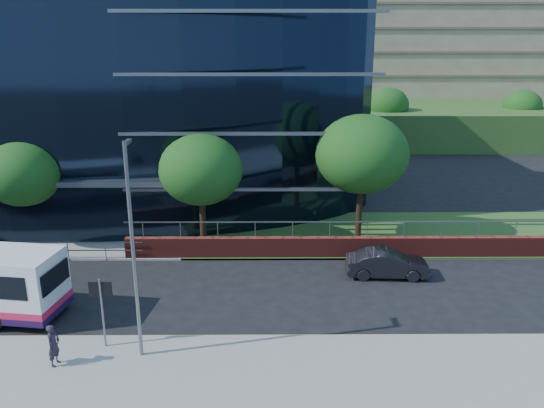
{
  "coord_description": "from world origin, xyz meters",
  "views": [
    {
      "loc": [
        10.73,
        -19.39,
        11.23
      ],
      "look_at": [
        10.91,
        8.0,
        2.87
      ],
      "focal_mm": 35.0,
      "sensor_mm": 36.0,
      "label": 1
    }
  ],
  "objects_px": {
    "street_sign": "(101,298)",
    "tree_far_b": "(23,174)",
    "tree_far_c": "(201,170)",
    "tree_dist_f": "(523,106)",
    "streetlight_east": "(133,246)",
    "tree_dist_e": "(388,105)",
    "parked_car": "(387,264)",
    "pedestrian": "(54,345)",
    "tree_far_d": "(362,154)"
  },
  "relations": [
    {
      "from": "tree_far_c",
      "to": "tree_far_d",
      "type": "height_order",
      "value": "tree_far_d"
    },
    {
      "from": "tree_far_d",
      "to": "tree_dist_f",
      "type": "xyz_separation_m",
      "value": [
        24.0,
        32.0,
        -0.98
      ]
    },
    {
      "from": "tree_far_c",
      "to": "street_sign",
      "type": "bearing_deg",
      "value": -103.29
    },
    {
      "from": "tree_far_d",
      "to": "parked_car",
      "type": "distance_m",
      "value": 6.82
    },
    {
      "from": "street_sign",
      "to": "streetlight_east",
      "type": "relative_size",
      "value": 0.35
    },
    {
      "from": "tree_far_c",
      "to": "tree_dist_e",
      "type": "xyz_separation_m",
      "value": [
        17.0,
        31.0,
        0.0
      ]
    },
    {
      "from": "tree_dist_f",
      "to": "streetlight_east",
      "type": "relative_size",
      "value": 0.76
    },
    {
      "from": "tree_far_c",
      "to": "tree_far_d",
      "type": "distance_m",
      "value": 9.08
    },
    {
      "from": "street_sign",
      "to": "tree_far_b",
      "type": "xyz_separation_m",
      "value": [
        -7.5,
        11.09,
        2.06
      ]
    },
    {
      "from": "street_sign",
      "to": "tree_far_c",
      "type": "height_order",
      "value": "tree_far_c"
    },
    {
      "from": "tree_far_c",
      "to": "tree_dist_f",
      "type": "relative_size",
      "value": 1.08
    },
    {
      "from": "tree_far_c",
      "to": "parked_car",
      "type": "relative_size",
      "value": 1.59
    },
    {
      "from": "tree_dist_e",
      "to": "streetlight_east",
      "type": "bearing_deg",
      "value": -113.11
    },
    {
      "from": "tree_far_d",
      "to": "pedestrian",
      "type": "relative_size",
      "value": 4.73
    },
    {
      "from": "tree_far_b",
      "to": "streetlight_east",
      "type": "relative_size",
      "value": 0.76
    },
    {
      "from": "street_sign",
      "to": "streetlight_east",
      "type": "bearing_deg",
      "value": -21.36
    },
    {
      "from": "tree_dist_f",
      "to": "tree_far_d",
      "type": "bearing_deg",
      "value": -126.87
    },
    {
      "from": "street_sign",
      "to": "streetlight_east",
      "type": "height_order",
      "value": "streetlight_east"
    },
    {
      "from": "pedestrian",
      "to": "tree_far_d",
      "type": "bearing_deg",
      "value": -34.13
    },
    {
      "from": "tree_dist_e",
      "to": "tree_far_b",
      "type": "bearing_deg",
      "value": -131.52
    },
    {
      "from": "tree_dist_f",
      "to": "tree_dist_e",
      "type": "bearing_deg",
      "value": -172.87
    },
    {
      "from": "streetlight_east",
      "to": "pedestrian",
      "type": "bearing_deg",
      "value": -167.65
    },
    {
      "from": "tree_dist_e",
      "to": "tree_dist_f",
      "type": "bearing_deg",
      "value": 7.13
    },
    {
      "from": "street_sign",
      "to": "tree_dist_e",
      "type": "distance_m",
      "value": 45.99
    },
    {
      "from": "tree_far_d",
      "to": "tree_dist_f",
      "type": "relative_size",
      "value": 1.23
    },
    {
      "from": "streetlight_east",
      "to": "parked_car",
      "type": "xyz_separation_m",
      "value": [
        10.64,
        7.11,
        -3.77
      ]
    },
    {
      "from": "tree_dist_f",
      "to": "pedestrian",
      "type": "bearing_deg",
      "value": -129.49
    },
    {
      "from": "streetlight_east",
      "to": "street_sign",
      "type": "bearing_deg",
      "value": 158.64
    },
    {
      "from": "street_sign",
      "to": "tree_far_b",
      "type": "distance_m",
      "value": 13.54
    },
    {
      "from": "tree_far_d",
      "to": "parked_car",
      "type": "xyz_separation_m",
      "value": [
        0.64,
        -5.07,
        -4.51
      ]
    },
    {
      "from": "tree_dist_e",
      "to": "streetlight_east",
      "type": "distance_m",
      "value": 45.85
    },
    {
      "from": "tree_far_c",
      "to": "tree_dist_f",
      "type": "height_order",
      "value": "tree_far_c"
    },
    {
      "from": "tree_dist_e",
      "to": "street_sign",
      "type": "bearing_deg",
      "value": -115.12
    },
    {
      "from": "tree_dist_f",
      "to": "pedestrian",
      "type": "distance_m",
      "value": 58.17
    },
    {
      "from": "street_sign",
      "to": "tree_far_b",
      "type": "height_order",
      "value": "tree_far_b"
    },
    {
      "from": "street_sign",
      "to": "tree_far_c",
      "type": "bearing_deg",
      "value": 76.71
    },
    {
      "from": "tree_dist_e",
      "to": "parked_car",
      "type": "distance_m",
      "value": 36.04
    },
    {
      "from": "streetlight_east",
      "to": "parked_car",
      "type": "height_order",
      "value": "streetlight_east"
    },
    {
      "from": "tree_far_b",
      "to": "pedestrian",
      "type": "height_order",
      "value": "tree_far_b"
    },
    {
      "from": "parked_car",
      "to": "tree_far_c",
      "type": "bearing_deg",
      "value": 70.17
    },
    {
      "from": "tree_dist_e",
      "to": "tree_dist_f",
      "type": "height_order",
      "value": "tree_dist_e"
    },
    {
      "from": "tree_far_b",
      "to": "tree_dist_e",
      "type": "distance_m",
      "value": 40.74
    },
    {
      "from": "tree_far_b",
      "to": "tree_dist_e",
      "type": "xyz_separation_m",
      "value": [
        27.0,
        30.5,
        0.33
      ]
    },
    {
      "from": "street_sign",
      "to": "tree_dist_e",
      "type": "height_order",
      "value": "tree_dist_e"
    },
    {
      "from": "street_sign",
      "to": "tree_dist_f",
      "type": "bearing_deg",
      "value": 50.84
    },
    {
      "from": "parked_car",
      "to": "pedestrian",
      "type": "relative_size",
      "value": 2.6
    },
    {
      "from": "street_sign",
      "to": "tree_far_b",
      "type": "relative_size",
      "value": 0.46
    },
    {
      "from": "street_sign",
      "to": "tree_far_c",
      "type": "relative_size",
      "value": 0.43
    },
    {
      "from": "tree_far_c",
      "to": "tree_far_d",
      "type": "relative_size",
      "value": 0.87
    },
    {
      "from": "parked_car",
      "to": "tree_dist_f",
      "type": "bearing_deg",
      "value": -29.16
    }
  ]
}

